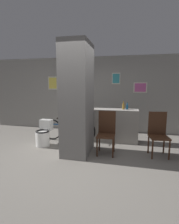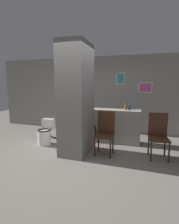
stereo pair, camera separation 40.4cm
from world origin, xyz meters
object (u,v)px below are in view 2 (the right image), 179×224
chair_by_doorway (158,134)px  bottle_tall (125,107)px  chair_near_pillar (105,131)px  toilet (45,133)px  bicycle (70,129)px

chair_by_doorway → bottle_tall: 1.27m
chair_near_pillar → chair_by_doorway: same height
toilet → chair_near_pillar: bearing=-5.9°
chair_near_pillar → bottle_tall: bearing=68.8°
bottle_tall → chair_near_pillar: bearing=-110.5°
chair_near_pillar → bicycle: size_ratio=0.62×
toilet → bottle_tall: bottle_tall is taller
toilet → bicycle: (0.54, 0.49, 0.04)m
toilet → chair_near_pillar: (1.75, -0.18, 0.26)m
bicycle → bottle_tall: (1.57, 0.29, 0.71)m
chair_near_pillar → toilet: bearing=173.4°
chair_by_doorway → bicycle: size_ratio=0.62×
bicycle → toilet: bearing=-137.4°
chair_by_doorway → bottle_tall: (-0.83, 0.82, 0.49)m
chair_by_doorway → toilet: bearing=171.6°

